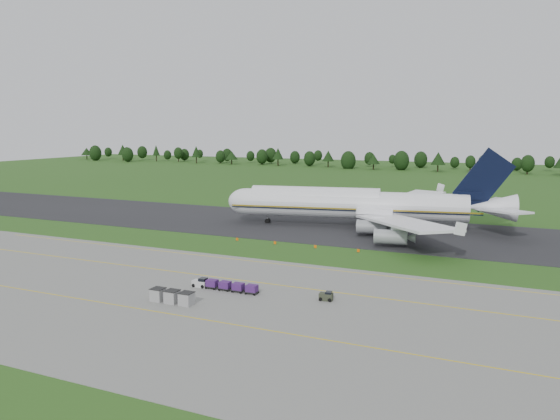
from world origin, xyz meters
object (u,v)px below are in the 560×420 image
at_px(utility_cart, 326,297).
at_px(baggage_train, 224,285).
at_px(uld_row, 172,296).
at_px(aircraft, 358,204).
at_px(edge_markers, 295,245).

bearing_deg(utility_cart, baggage_train, -174.17).
relative_size(baggage_train, uld_row, 1.66).
relative_size(aircraft, utility_cart, 35.58).
bearing_deg(baggage_train, aircraft, 86.55).
bearing_deg(baggage_train, uld_row, -113.24).
bearing_deg(aircraft, edge_markers, -102.03).
relative_size(utility_cart, edge_markers, 0.07).
height_order(aircraft, edge_markers, aircraft).
bearing_deg(utility_cart, edge_markers, 119.60).
distance_m(aircraft, edge_markers, 27.81).
bearing_deg(uld_row, utility_cart, 27.00).
bearing_deg(aircraft, utility_cart, -78.17).
distance_m(aircraft, uld_row, 68.54).
xyz_separation_m(utility_cart, edge_markers, (-17.88, 31.47, -0.29)).
height_order(uld_row, edge_markers, uld_row).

